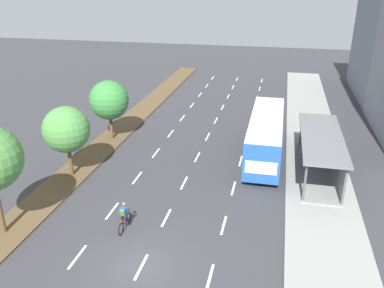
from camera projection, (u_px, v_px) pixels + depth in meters
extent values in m
plane|color=#38383D|center=(141.00, 267.00, 19.92)|extent=(140.00, 140.00, 0.00)
cube|color=brown|center=(130.00, 122.00, 39.55)|extent=(2.60, 52.00, 0.12)
cube|color=gray|center=(312.00, 136.00, 35.99)|extent=(4.50, 52.00, 0.15)
cube|color=white|center=(77.00, 257.00, 20.62)|extent=(0.14, 1.95, 0.01)
cube|color=white|center=(112.00, 211.00, 24.67)|extent=(0.14, 1.95, 0.01)
cube|color=white|center=(137.00, 178.00, 28.72)|extent=(0.14, 1.95, 0.01)
cube|color=white|center=(156.00, 153.00, 32.78)|extent=(0.14, 1.95, 0.01)
cube|color=white|center=(171.00, 134.00, 36.83)|extent=(0.14, 1.95, 0.01)
cube|color=white|center=(182.00, 118.00, 40.88)|extent=(0.14, 1.95, 0.01)
cube|color=white|center=(192.00, 105.00, 44.93)|extent=(0.14, 1.95, 0.01)
cube|color=white|center=(200.00, 95.00, 48.99)|extent=(0.14, 1.95, 0.01)
cube|color=white|center=(207.00, 86.00, 53.04)|extent=(0.14, 1.95, 0.01)
cube|color=white|center=(213.00, 78.00, 57.09)|extent=(0.14, 1.95, 0.01)
cube|color=white|center=(141.00, 267.00, 19.91)|extent=(0.14, 1.95, 0.01)
cube|color=white|center=(166.00, 218.00, 23.96)|extent=(0.14, 1.95, 0.01)
cube|color=white|center=(184.00, 183.00, 28.01)|extent=(0.14, 1.95, 0.01)
cube|color=white|center=(197.00, 157.00, 32.06)|extent=(0.14, 1.95, 0.01)
cube|color=white|center=(208.00, 137.00, 36.12)|extent=(0.14, 1.95, 0.01)
cube|color=white|center=(216.00, 120.00, 40.17)|extent=(0.14, 1.95, 0.01)
cube|color=white|center=(223.00, 107.00, 44.22)|extent=(0.14, 1.95, 0.01)
cube|color=white|center=(228.00, 96.00, 48.28)|extent=(0.14, 1.95, 0.01)
cube|color=white|center=(233.00, 87.00, 52.33)|extent=(0.14, 1.95, 0.01)
cube|color=white|center=(237.00, 79.00, 56.38)|extent=(0.14, 1.95, 0.01)
cube|color=white|center=(210.00, 278.00, 19.20)|extent=(0.14, 1.95, 0.01)
cube|color=white|center=(224.00, 225.00, 23.25)|extent=(0.14, 1.95, 0.01)
cube|color=white|center=(233.00, 188.00, 27.30)|extent=(0.14, 1.95, 0.01)
cube|color=white|center=(241.00, 161.00, 31.35)|extent=(0.14, 1.95, 0.01)
cube|color=white|center=(246.00, 140.00, 35.41)|extent=(0.14, 1.95, 0.01)
cube|color=white|center=(251.00, 123.00, 39.46)|extent=(0.14, 1.95, 0.01)
cube|color=white|center=(254.00, 109.00, 43.51)|extent=(0.14, 1.95, 0.01)
cube|color=white|center=(257.00, 98.00, 47.57)|extent=(0.14, 1.95, 0.01)
cube|color=white|center=(260.00, 89.00, 51.62)|extent=(0.14, 1.95, 0.01)
cube|color=white|center=(262.00, 80.00, 55.67)|extent=(0.14, 1.95, 0.01)
cube|color=gray|center=(317.00, 171.00, 29.27)|extent=(2.60, 9.60, 0.10)
cylinder|color=#56565B|center=(305.00, 182.00, 24.90)|extent=(0.16, 0.16, 2.60)
cylinder|color=#56565B|center=(301.00, 131.00, 33.07)|extent=(0.16, 0.16, 2.60)
cylinder|color=#56565B|center=(345.00, 186.00, 24.42)|extent=(0.16, 0.16, 2.60)
cylinder|color=#56565B|center=(331.00, 133.00, 32.59)|extent=(0.16, 0.16, 2.60)
cube|color=gray|center=(337.00, 156.00, 28.49)|extent=(0.10, 9.12, 2.34)
cube|color=slate|center=(322.00, 137.00, 28.21)|extent=(2.90, 10.00, 0.16)
cube|color=#2356B2|center=(266.00, 135.00, 31.47)|extent=(2.50, 11.20, 2.80)
cube|color=#2D3D4C|center=(266.00, 125.00, 31.14)|extent=(2.54, 10.30, 0.90)
cube|color=silver|center=(267.00, 118.00, 30.90)|extent=(2.45, 10.98, 0.12)
cube|color=#2D3D4C|center=(269.00, 109.00, 36.38)|extent=(2.25, 0.06, 1.54)
cube|color=white|center=(261.00, 168.00, 26.50)|extent=(2.12, 0.04, 0.90)
cylinder|color=black|center=(254.00, 134.00, 35.34)|extent=(0.30, 1.00, 1.00)
cylinder|color=black|center=(279.00, 136.00, 34.89)|extent=(0.30, 1.00, 1.00)
cylinder|color=black|center=(247.00, 168.00, 29.10)|extent=(0.30, 1.00, 1.00)
cylinder|color=black|center=(277.00, 171.00, 28.65)|extent=(0.30, 1.00, 1.00)
torus|color=black|center=(128.00, 218.00, 23.26)|extent=(0.06, 0.72, 0.72)
torus|color=black|center=(121.00, 229.00, 22.27)|extent=(0.06, 0.72, 0.72)
cylinder|color=maroon|center=(124.00, 220.00, 22.65)|extent=(0.05, 0.93, 0.05)
cylinder|color=maroon|center=(124.00, 223.00, 22.63)|extent=(0.05, 0.57, 0.42)
cylinder|color=maroon|center=(123.00, 221.00, 22.47)|extent=(0.04, 0.04, 0.40)
cube|color=black|center=(123.00, 218.00, 22.39)|extent=(0.12, 0.24, 0.06)
cylinder|color=black|center=(127.00, 211.00, 23.00)|extent=(0.46, 0.04, 0.04)
cube|color=#234CA8|center=(124.00, 211.00, 22.42)|extent=(0.30, 0.36, 0.59)
cube|color=#4C893D|center=(122.00, 213.00, 22.27)|extent=(0.26, 0.26, 0.42)
sphere|color=#9E7051|center=(124.00, 204.00, 22.37)|extent=(0.20, 0.20, 0.20)
cylinder|color=#23232D|center=(122.00, 218.00, 22.57)|extent=(0.12, 0.42, 0.25)
cylinder|color=#23232D|center=(123.00, 220.00, 22.83)|extent=(0.10, 0.17, 0.41)
cylinder|color=#23232D|center=(126.00, 218.00, 22.53)|extent=(0.12, 0.42, 0.25)
cylinder|color=#23232D|center=(127.00, 220.00, 22.78)|extent=(0.10, 0.17, 0.41)
cylinder|color=#234CA8|center=(122.00, 208.00, 22.63)|extent=(0.09, 0.47, 0.28)
cylinder|color=#234CA8|center=(128.00, 209.00, 22.57)|extent=(0.09, 0.47, 0.28)
cylinder|color=brown|center=(70.00, 160.00, 28.50)|extent=(0.28, 0.28, 2.29)
sphere|color=#4C8E42|center=(66.00, 130.00, 27.57)|extent=(3.27, 3.27, 3.27)
cylinder|color=brown|center=(111.00, 126.00, 35.02)|extent=(0.28, 0.28, 2.26)
sphere|color=#38843D|center=(109.00, 100.00, 34.08)|extent=(3.38, 3.38, 3.38)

